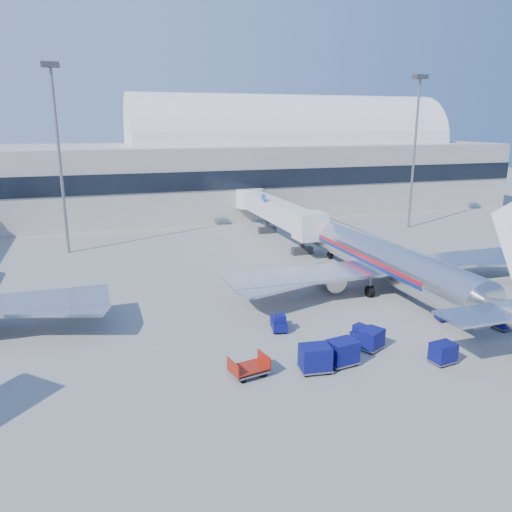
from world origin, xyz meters
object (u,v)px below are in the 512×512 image
object	(u,v)px
airliner_main	(390,262)
cart_train_b	(343,352)
cart_solo_far	(505,319)
cart_open_red	(249,369)
tug_lead	(363,333)
cart_train_a	(372,339)
jetbridge_near	(272,209)
mast_east	(416,130)
barrier_near	(473,286)
cart_solo_near	(443,353)
tug_right	(448,313)
barrier_mid	(501,283)
tug_left	(279,322)
cart_train_c	(315,358)
mast_west	(57,132)

from	to	relation	value
airliner_main	cart_train_b	size ratio (longest dim) A/B	17.06
cart_solo_far	cart_open_red	xyz separation A→B (m)	(-21.57, -0.97, -0.37)
tug_lead	cart_train_a	xyz separation A→B (m)	(-0.20, -1.51, 0.20)
jetbridge_near	mast_east	bearing A→B (deg)	-2.07
jetbridge_near	mast_east	distance (m)	24.91
airliner_main	tug_lead	xyz separation A→B (m)	(-8.18, -9.43, -2.31)
tug_lead	cart_open_red	xyz separation A→B (m)	(-9.73, -2.47, -0.16)
cart_train_a	jetbridge_near	bearing A→B (deg)	52.81
cart_train_b	airliner_main	bearing A→B (deg)	38.64
barrier_near	cart_solo_near	xyz separation A→B (m)	(-12.90, -11.83, 0.33)
tug_right	airliner_main	bearing A→B (deg)	104.72
barrier_mid	tug_left	world-z (taller)	tug_left
jetbridge_near	barrier_mid	distance (m)	32.09
cart_train_c	cart_solo_far	distance (m)	17.38
mast_east	cart_solo_far	world-z (taller)	mast_east
mast_east	barrier_mid	world-z (taller)	mast_east
mast_west	barrier_mid	xyz separation A→B (m)	(41.30, -28.00, -14.34)
tug_right	barrier_near	bearing A→B (deg)	47.74
cart_train_a	cart_train_c	bearing A→B (deg)	170.44
barrier_mid	tug_left	xyz separation A→B (m)	(-24.79, -3.09, 0.19)
tug_lead	tug_right	size ratio (longest dim) A/B	1.00
mast_east	barrier_near	size ratio (longest dim) A/B	7.53
tug_right	cart_solo_near	bearing A→B (deg)	-120.23
jetbridge_near	tug_left	world-z (taller)	jetbridge_near
barrier_near	cart_train_c	xyz separation A→B (m)	(-21.63, -10.19, 0.52)
cart_solo_near	cart_solo_far	size ratio (longest dim) A/B	0.94
mast_east	cart_train_c	distance (m)	52.73
cart_train_b	tug_lead	bearing A→B (deg)	33.40
tug_left	cart_solo_near	xyz separation A→B (m)	(8.59, -8.75, 0.14)
airliner_main	mast_east	size ratio (longest dim) A/B	1.65
tug_right	cart_train_c	distance (m)	14.91
cart_solo_far	cart_open_red	world-z (taller)	cart_solo_far
cart_open_red	jetbridge_near	bearing A→B (deg)	56.60
barrier_mid	cart_train_c	xyz separation A→B (m)	(-24.93, -10.19, 0.52)
mast_east	tug_left	world-z (taller)	mast_east
tug_right	cart_train_a	distance (m)	9.36
airliner_main	cart_solo_far	world-z (taller)	airliner_main
cart_solo_far	tug_lead	bearing A→B (deg)	164.60
barrier_near	cart_train_a	distance (m)	18.42
cart_solo_near	mast_east	bearing A→B (deg)	50.17
barrier_near	tug_left	distance (m)	21.71
mast_west	cart_train_c	xyz separation A→B (m)	(16.37, -38.19, -13.82)
cart_train_c	mast_west	bearing A→B (deg)	120.13
mast_east	tug_lead	bearing A→B (deg)	-128.90
cart_open_red	cart_train_c	bearing A→B (deg)	-21.90
mast_west	cart_solo_near	xyz separation A→B (m)	(25.10, -39.83, -14.01)
tug_right	cart_train_c	bearing A→B (deg)	-151.15
jetbridge_near	cart_open_red	size ratio (longest dim) A/B	10.28
jetbridge_near	cart_train_a	xyz separation A→B (m)	(-5.98, -37.24, -3.11)
tug_lead	tug_left	xyz separation A→B (m)	(-5.31, 3.84, 0.02)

